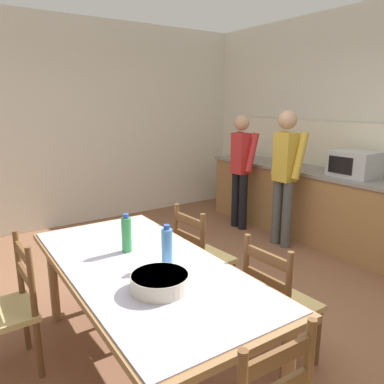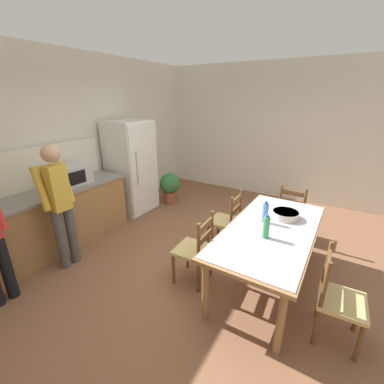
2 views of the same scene
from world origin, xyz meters
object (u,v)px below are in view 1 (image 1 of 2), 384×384
Objects in this scene: chair_side_far_right at (278,304)px; chair_side_near_left at (7,311)px; bottle_near_centre at (127,234)px; bottle_off_centre at (167,247)px; chair_side_far_left at (201,258)px; person_at_sink at (241,166)px; dining_table at (144,275)px; microwave at (354,164)px; serving_bowl at (160,281)px; person_at_counter at (285,172)px.

chair_side_near_left is at bearing 56.88° from chair_side_far_right.
bottle_off_centre is at bearing 17.52° from bottle_near_centre.
chair_side_far_left is 2.24m from person_at_sink.
dining_table is 2.23× the size of chair_side_near_left.
microwave is 2.47m from chair_side_far_right.
chair_side_far_right reaches higher than serving_bowl.
person_at_sink is (-2.31, 1.70, 0.45)m from chair_side_far_right.
person_at_sink is at bearing -52.86° from chair_side_far_left.
serving_bowl is at bearing -12.46° from dining_table.
dining_table is 2.66m from person_at_counter.
bottle_near_centre is 0.37m from bottle_off_centre.
serving_bowl is at bearing -151.28° from person_at_counter.
chair_side_far_right is at bearing 60.27° from bottle_off_centre.
microwave is 3.02m from dining_table.
microwave is 0.78m from person_at_counter.
person_at_counter is at bearing 112.85° from dining_table.
person_at_sink reaches higher than dining_table.
microwave is at bearing 94.04° from bottle_near_centre.
chair_side_far_right is (0.47, 0.76, -0.23)m from dining_table.
microwave reaches higher than bottle_near_centre.
person_at_counter is (-1.50, 1.68, 0.49)m from chair_side_far_right.
bottle_near_centre reaches higher than chair_side_near_left.
chair_side_far_left is 0.55× the size of person_at_counter.
chair_side_near_left is at bearing -156.86° from person_at_sink.
dining_table is at bearing 116.68° from chair_side_far_left.
person_at_counter reaches higher than bottle_near_centre.
dining_table is at bearing 56.72° from chair_side_near_left.
person_at_counter is (-1.03, 2.44, 0.26)m from dining_table.
bottle_near_centre is 0.17× the size of person_at_sink.
chair_side_near_left is 3.28m from person_at_counter.
bottle_off_centre is 0.30× the size of chair_side_near_left.
dining_table is 1.28× the size of person_at_sink.
bottle_off_centre is 0.84× the size of serving_bowl.
bottle_near_centre is 0.30× the size of chair_side_far_left.
person_at_sink is at bearing 130.87° from serving_bowl.
microwave is at bearing 88.34° from chair_side_near_left.
microwave is 2.97m from bottle_near_centre.
person_at_sink reaches higher than serving_bowl.
bottle_off_centre is 0.95m from chair_side_far_left.
chair_side_far_right is at bearing 176.21° from chair_side_far_left.
person_at_counter reaches higher than chair_side_near_left.
microwave is 0.30× the size of person_at_counter.
bottle_near_centre is 2.56m from person_at_counter.
bottle_near_centre is at bearing -162.32° from person_at_counter.
bottle_near_centre reaches higher than serving_bowl.
person_at_counter is at bearing -91.38° from person_at_sink.
chair_side_far_left is at bearing -160.44° from person_at_counter.
bottle_near_centre is 0.84× the size of serving_bowl.
serving_bowl is 1.12m from chair_side_near_left.
person_at_sink is (-1.41, 1.68, 0.45)m from chair_side_far_left.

